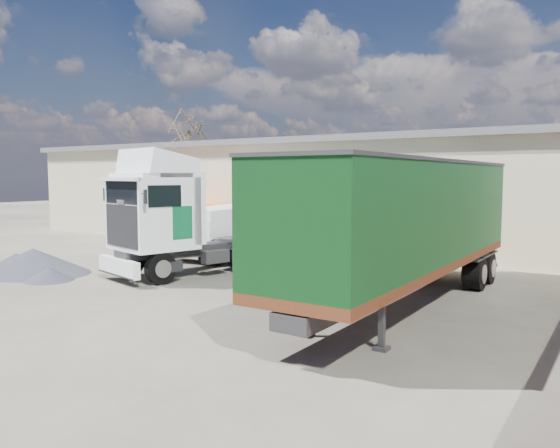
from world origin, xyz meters
The scene contains 8 objects.
ground centered at (0.00, 0.00, 0.00)m, with size 120.00×120.00×0.00m, color #282621.
warehouse centered at (-6.00, 16.00, 2.66)m, with size 30.60×12.60×5.42m.
bare_tree centered at (-18.00, 20.00, 7.92)m, with size 4.00×4.00×9.60m.
tractor_unit centered at (-2.60, 2.47, 1.85)m, with size 4.07×6.89×4.40m.
box_trailer centered at (5.85, 2.46, 2.38)m, with size 2.52×11.76×3.91m.
panel_van centered at (-4.18, 6.87, 1.11)m, with size 2.80×5.50×2.15m.
orange_skip centered at (-8.00, 9.35, 0.92)m, with size 3.93×3.26×2.11m.
gravel_heap centered at (-7.29, 0.01, 0.42)m, with size 5.62×5.09×0.90m.
Camera 1 is at (10.85, -11.43, 3.48)m, focal length 35.00 mm.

